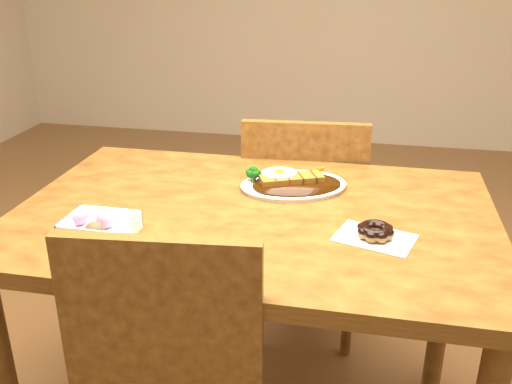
% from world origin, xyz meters
% --- Properties ---
extents(table, '(1.20, 0.80, 0.75)m').
position_xyz_m(table, '(0.00, 0.00, 0.65)').
color(table, '#46270E').
rests_on(table, ground).
extents(chair_far, '(0.45, 0.45, 0.87)m').
position_xyz_m(chair_far, '(0.07, 0.53, 0.48)').
color(chair_far, '#46270E').
rests_on(chair_far, ground).
extents(katsu_curry_plate, '(0.34, 0.29, 0.06)m').
position_xyz_m(katsu_curry_plate, '(0.07, 0.17, 0.76)').
color(katsu_curry_plate, white).
rests_on(katsu_curry_plate, table).
extents(donut_box, '(0.18, 0.12, 0.04)m').
position_xyz_m(donut_box, '(-0.32, -0.20, 0.77)').
color(donut_box, white).
rests_on(donut_box, table).
extents(pon_de_ring, '(0.20, 0.17, 0.03)m').
position_xyz_m(pon_de_ring, '(0.30, -0.09, 0.77)').
color(pon_de_ring, silver).
rests_on(pon_de_ring, table).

